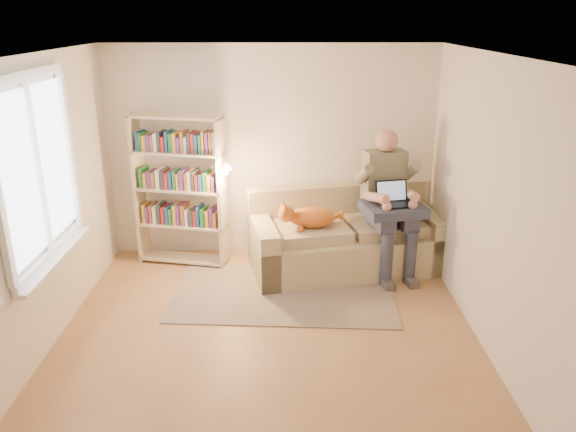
{
  "coord_description": "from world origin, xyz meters",
  "views": [
    {
      "loc": [
        0.17,
        -4.5,
        2.91
      ],
      "look_at": [
        0.2,
        1.0,
        0.93
      ],
      "focal_mm": 35.0,
      "sensor_mm": 36.0,
      "label": 1
    }
  ],
  "objects_px": {
    "cat": "(304,217)",
    "laptop": "(401,198)",
    "sofa": "(345,240)",
    "person": "(388,195)",
    "bookshelf": "(180,183)"
  },
  "relations": [
    {
      "from": "cat",
      "to": "laptop",
      "type": "bearing_deg",
      "value": -9.87
    },
    {
      "from": "cat",
      "to": "bookshelf",
      "type": "height_order",
      "value": "bookshelf"
    },
    {
      "from": "cat",
      "to": "laptop",
      "type": "height_order",
      "value": "laptop"
    },
    {
      "from": "sofa",
      "to": "cat",
      "type": "relative_size",
      "value": 3.05
    },
    {
      "from": "cat",
      "to": "laptop",
      "type": "distance_m",
      "value": 1.11
    },
    {
      "from": "sofa",
      "to": "cat",
      "type": "bearing_deg",
      "value": -165.27
    },
    {
      "from": "person",
      "to": "bookshelf",
      "type": "xyz_separation_m",
      "value": [
        -2.44,
        0.22,
        0.08
      ]
    },
    {
      "from": "laptop",
      "to": "bookshelf",
      "type": "xyz_separation_m",
      "value": [
        -2.56,
        0.36,
        0.07
      ]
    },
    {
      "from": "sofa",
      "to": "cat",
      "type": "distance_m",
      "value": 0.68
    },
    {
      "from": "sofa",
      "to": "laptop",
      "type": "distance_m",
      "value": 0.87
    },
    {
      "from": "sofa",
      "to": "person",
      "type": "distance_m",
      "value": 0.76
    },
    {
      "from": "cat",
      "to": "laptop",
      "type": "xyz_separation_m",
      "value": [
        1.09,
        0.04,
        0.21
      ]
    },
    {
      "from": "sofa",
      "to": "bookshelf",
      "type": "xyz_separation_m",
      "value": [
        -1.97,
        0.15,
        0.67
      ]
    },
    {
      "from": "sofa",
      "to": "laptop",
      "type": "relative_size",
      "value": 5.6
    },
    {
      "from": "laptop",
      "to": "bookshelf",
      "type": "relative_size",
      "value": 0.23
    }
  ]
}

